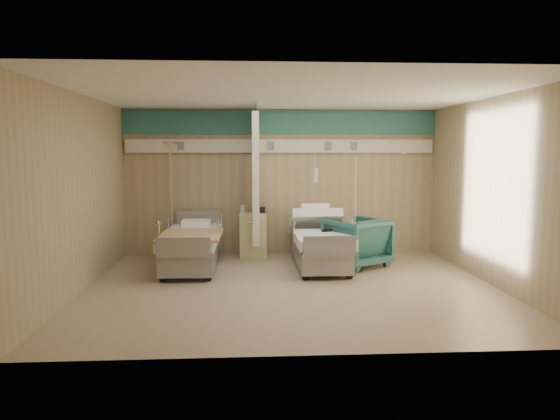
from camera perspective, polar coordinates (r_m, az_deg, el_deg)
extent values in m
cube|color=gray|center=(7.45, 1.30, -8.81)|extent=(6.00, 5.00, 0.00)
cube|color=tan|center=(9.69, 0.12, 3.17)|extent=(6.00, 0.04, 2.80)
cube|color=tan|center=(4.73, 3.81, -0.42)|extent=(6.00, 0.04, 2.80)
cube|color=tan|center=(7.57, -21.93, 1.74)|extent=(0.04, 5.00, 2.80)
cube|color=tan|center=(8.03, 23.22, 1.93)|extent=(0.04, 5.00, 2.80)
cube|color=white|center=(7.23, 1.36, 13.13)|extent=(6.00, 5.00, 0.04)
cube|color=#30706A|center=(9.67, 0.13, 9.98)|extent=(6.00, 0.04, 0.45)
cube|color=beige|center=(9.63, 0.14, 7.31)|extent=(5.88, 0.08, 0.25)
cylinder|color=silver|center=(8.79, -2.84, 11.69)|extent=(0.03, 1.80, 0.03)
cube|color=silver|center=(9.12, -2.81, 3.64)|extent=(0.12, 0.90, 2.35)
cube|color=#D1CA83|center=(9.48, -3.09, -2.85)|extent=(0.50, 0.48, 0.85)
imported|color=#21534F|center=(8.81, 8.75, -3.65)|extent=(1.26, 1.27, 0.85)
cube|color=silver|center=(8.72, 8.98, -0.73)|extent=(0.74, 0.73, 0.06)
cylinder|color=silver|center=(9.57, 8.45, -5.32)|extent=(0.35, 0.35, 0.03)
cylinder|color=silver|center=(9.42, 8.55, 0.33)|extent=(0.03, 0.03, 1.93)
cylinder|color=silver|center=(9.37, 8.65, 6.20)|extent=(0.23, 0.03, 0.03)
cylinder|color=silver|center=(9.75, -12.14, -5.17)|extent=(0.39, 0.39, 0.03)
cylinder|color=silver|center=(9.60, -12.30, 1.07)|extent=(0.03, 0.03, 2.16)
cylinder|color=silver|center=(9.56, -12.46, 7.54)|extent=(0.26, 0.03, 0.03)
cube|color=black|center=(8.59, 5.36, -2.33)|extent=(0.19, 0.12, 0.04)
cube|color=tan|center=(8.16, -10.15, -2.87)|extent=(0.97, 1.22, 0.04)
cube|color=black|center=(9.38, -2.32, 0.00)|extent=(0.20, 0.13, 0.11)
cylinder|color=white|center=(9.46, -4.29, 0.14)|extent=(0.12, 0.12, 0.14)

